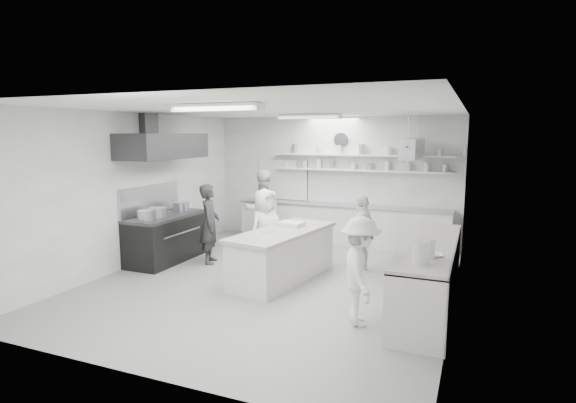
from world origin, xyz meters
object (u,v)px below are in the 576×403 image
at_px(stove, 166,239).
at_px(cook_stove, 210,224).
at_px(back_counter, 341,225).
at_px(cook_back, 262,209).
at_px(prep_island, 283,256).
at_px(right_counter, 429,276).

bearing_deg(stove, cook_stove, 12.80).
distance_m(back_counter, cook_back, 1.92).
bearing_deg(prep_island, stove, -175.15).
height_order(cook_stove, cook_back, cook_back).
xyz_separation_m(stove, cook_stove, (0.92, 0.21, 0.35)).
xyz_separation_m(prep_island, cook_back, (-1.38, 2.01, 0.46)).
bearing_deg(prep_island, back_counter, 95.26).
relative_size(prep_island, cook_stove, 1.43).
relative_size(cook_stove, cook_back, 0.90).
relative_size(right_counter, cook_stove, 2.06).
height_order(prep_island, cook_stove, cook_stove).
bearing_deg(back_counter, cook_stove, -127.41).
relative_size(stove, prep_island, 0.79).
height_order(back_counter, right_counter, right_counter).
bearing_deg(cook_stove, prep_island, -126.32).
bearing_deg(stove, back_counter, 43.99).
distance_m(stove, back_counter, 4.03).
xyz_separation_m(back_counter, prep_island, (-0.21, -3.01, -0.04)).
xyz_separation_m(stove, prep_island, (2.69, -0.21, -0.03)).
height_order(back_counter, cook_back, cook_back).
relative_size(stove, cook_stove, 1.12).
bearing_deg(cook_stove, stove, 79.65).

